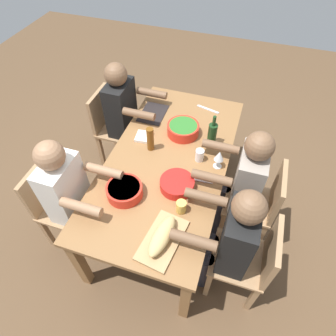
# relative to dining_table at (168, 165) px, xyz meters

# --- Properties ---
(ground_plane) EXTENTS (8.00, 8.00, 0.00)m
(ground_plane) POSITION_rel_dining_table_xyz_m (0.00, 0.00, -0.66)
(ground_plane) COLOR brown
(dining_table) EXTENTS (1.90, 0.96, 0.74)m
(dining_table) POSITION_rel_dining_table_xyz_m (0.00, 0.00, 0.00)
(dining_table) COLOR olive
(dining_table) RESTS_ON ground_plane
(chair_near_left) EXTENTS (0.40, 0.40, 0.85)m
(chair_near_left) POSITION_rel_dining_table_xyz_m (-0.52, -0.80, -0.18)
(chair_near_left) COLOR #A87F56
(chair_near_left) RESTS_ON ground_plane
(diner_near_left) EXTENTS (0.41, 0.53, 1.20)m
(diner_near_left) POSITION_rel_dining_table_xyz_m (-0.52, -0.62, 0.04)
(diner_near_left) COLOR #2D2D38
(diner_near_left) RESTS_ON ground_plane
(chair_near_right) EXTENTS (0.40, 0.40, 0.85)m
(chair_near_right) POSITION_rel_dining_table_xyz_m (0.52, -0.80, -0.18)
(chair_near_right) COLOR #A87F56
(chair_near_right) RESTS_ON ground_plane
(diner_near_right) EXTENTS (0.41, 0.53, 1.20)m
(diner_near_right) POSITION_rel_dining_table_xyz_m (0.52, -0.62, 0.04)
(diner_near_right) COLOR #2D2D38
(diner_near_right) RESTS_ON ground_plane
(chair_far_center) EXTENTS (0.40, 0.40, 0.85)m
(chair_far_center) POSITION_rel_dining_table_xyz_m (0.00, 0.80, -0.18)
(chair_far_center) COLOR #A87F56
(chair_far_center) RESTS_ON ground_plane
(diner_far_center) EXTENTS (0.41, 0.53, 1.20)m
(diner_far_center) POSITION_rel_dining_table_xyz_m (-0.00, 0.62, 0.04)
(diner_far_center) COLOR #2D2D38
(diner_far_center) RESTS_ON ground_plane
(chair_far_right) EXTENTS (0.40, 0.40, 0.85)m
(chair_far_right) POSITION_rel_dining_table_xyz_m (0.52, 0.80, -0.18)
(chair_far_right) COLOR #A87F56
(chair_far_right) RESTS_ON ground_plane
(diner_far_right) EXTENTS (0.41, 0.53, 1.20)m
(diner_far_right) POSITION_rel_dining_table_xyz_m (0.52, 0.62, 0.04)
(diner_far_right) COLOR #2D2D38
(diner_far_right) RESTS_ON ground_plane
(serving_bowl_pasta) EXTENTS (0.26, 0.26, 0.08)m
(serving_bowl_pasta) POSITION_rel_dining_table_xyz_m (0.25, 0.15, 0.12)
(serving_bowl_pasta) COLOR red
(serving_bowl_pasta) RESTS_ON dining_table
(serving_bowl_greens) EXTENTS (0.28, 0.28, 0.10)m
(serving_bowl_greens) POSITION_rel_dining_table_xyz_m (-0.34, 0.03, 0.13)
(serving_bowl_greens) COLOR red
(serving_bowl_greens) RESTS_ON dining_table
(serving_bowl_salad) EXTENTS (0.27, 0.27, 0.09)m
(serving_bowl_salad) POSITION_rel_dining_table_xyz_m (0.44, -0.19, 0.13)
(serving_bowl_salad) COLOR red
(serving_bowl_salad) RESTS_ON dining_table
(cutting_board) EXTENTS (0.43, 0.27, 0.02)m
(cutting_board) POSITION_rel_dining_table_xyz_m (0.71, 0.19, 0.09)
(cutting_board) COLOR tan
(cutting_board) RESTS_ON dining_table
(bread_loaf) EXTENTS (0.33, 0.15, 0.09)m
(bread_loaf) POSITION_rel_dining_table_xyz_m (0.71, 0.19, 0.14)
(bread_loaf) COLOR tan
(bread_loaf) RESTS_ON cutting_board
(wine_bottle) EXTENTS (0.08, 0.08, 0.29)m
(wine_bottle) POSITION_rel_dining_table_xyz_m (-0.30, 0.29, 0.19)
(wine_bottle) COLOR #193819
(wine_bottle) RESTS_ON dining_table
(beer_bottle) EXTENTS (0.06, 0.06, 0.22)m
(beer_bottle) POSITION_rel_dining_table_xyz_m (-0.07, -0.18, 0.19)
(beer_bottle) COLOR brown
(beer_bottle) RESTS_ON dining_table
(wine_glass) EXTENTS (0.08, 0.08, 0.17)m
(wine_glass) POSITION_rel_dining_table_xyz_m (-0.05, 0.40, 0.19)
(wine_glass) COLOR silver
(wine_glass) RESTS_ON dining_table
(placemat_near_left) EXTENTS (0.32, 0.23, 0.01)m
(placemat_near_left) POSITION_rel_dining_table_xyz_m (-0.52, -0.32, 0.08)
(placemat_near_left) COLOR black
(placemat_near_left) RESTS_ON dining_table
(cup_far_center) EXTENTS (0.07, 0.07, 0.11)m
(cup_far_center) POSITION_rel_dining_table_xyz_m (-0.07, 0.25, 0.13)
(cup_far_center) COLOR white
(cup_far_center) RESTS_ON dining_table
(fork_far_center) EXTENTS (0.03, 0.17, 0.01)m
(fork_far_center) POSITION_rel_dining_table_xyz_m (0.14, 0.32, 0.08)
(fork_far_center) COLOR silver
(fork_far_center) RESTS_ON dining_table
(cup_far_right) EXTENTS (0.07, 0.07, 0.10)m
(cup_far_right) POSITION_rel_dining_table_xyz_m (0.45, 0.24, 0.13)
(cup_far_right) COLOR gold
(cup_far_right) RESTS_ON dining_table
(carving_knife) EXTENTS (0.08, 0.23, 0.01)m
(carving_knife) POSITION_rel_dining_table_xyz_m (-0.75, 0.17, 0.08)
(carving_knife) COLOR silver
(carving_knife) RESTS_ON dining_table
(napkin_stack) EXTENTS (0.15, 0.15, 0.02)m
(napkin_stack) POSITION_rel_dining_table_xyz_m (-0.18, -0.28, 0.09)
(napkin_stack) COLOR white
(napkin_stack) RESTS_ON dining_table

